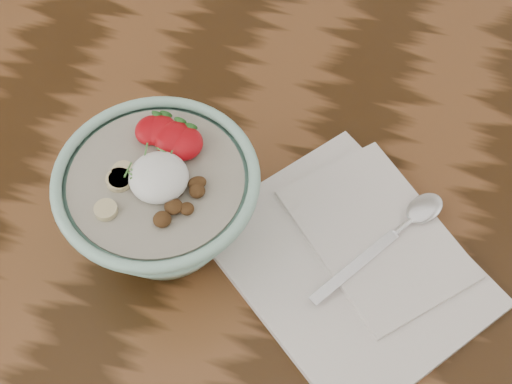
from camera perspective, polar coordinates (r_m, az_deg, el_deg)
table at (r=90.84cm, az=5.13°, el=-5.91°), size 160.00×90.00×75.00cm
breakfast_bowl at (r=76.43cm, az=-7.62°, el=-0.68°), size 21.29×21.29×14.30cm
napkin at (r=80.44cm, az=7.81°, el=-5.30°), size 36.60×35.51×1.75cm
spoon at (r=82.01cm, az=12.04°, el=-2.40°), size 12.61×18.15×1.05cm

